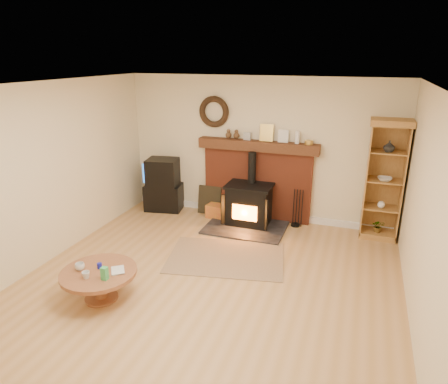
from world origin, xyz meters
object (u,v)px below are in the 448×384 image
at_px(wood_stove, 248,206).
at_px(curio_cabinet, 384,180).
at_px(tv_unit, 163,186).
at_px(coffee_table, 99,276).

xyz_separation_m(wood_stove, curio_cabinet, (2.21, 0.28, 0.63)).
bearing_deg(wood_stove, tv_unit, 173.88).
distance_m(wood_stove, curio_cabinet, 2.32).
relative_size(wood_stove, curio_cabinet, 0.70).
height_order(wood_stove, curio_cabinet, curio_cabinet).
relative_size(tv_unit, curio_cabinet, 0.52).
xyz_separation_m(wood_stove, tv_unit, (-1.80, 0.19, 0.13)).
xyz_separation_m(wood_stove, coffee_table, (-1.11, -2.87, -0.04)).
height_order(tv_unit, curio_cabinet, curio_cabinet).
bearing_deg(curio_cabinet, tv_unit, -178.76).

